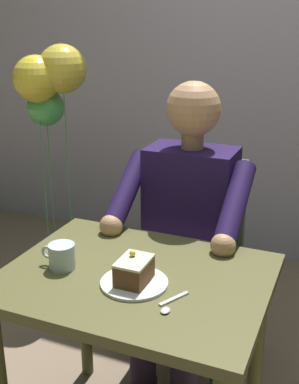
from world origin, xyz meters
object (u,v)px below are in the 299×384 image
object	(u,v)px
dining_table	(136,303)
dessert_spoon	(169,305)
coffee_cup	(61,256)
balloon_display	(50,96)
chair	(196,249)
cake_slice	(134,270)
seated_person	(184,231)

from	to	relation	value
dining_table	dessert_spoon	size ratio (longest dim) A/B	6.09
coffee_cup	balloon_display	world-z (taller)	balloon_display
balloon_display	chair	bearing A→B (deg)	163.43
cake_slice	chair	bearing A→B (deg)	-88.21
chair	coffee_cup	distance (m)	0.79
seated_person	dining_table	bearing A→B (deg)	90.00
cake_slice	dining_table	bearing A→B (deg)	-69.26
dining_table	seated_person	distance (m)	0.49
cake_slice	dessert_spoon	world-z (taller)	cake_slice
dining_table	coffee_cup	size ratio (longest dim) A/B	6.96
cake_slice	seated_person	bearing A→B (deg)	-87.64
chair	balloon_display	world-z (taller)	balloon_display
cake_slice	balloon_display	size ratio (longest dim) A/B	0.09
cake_slice	coffee_cup	xyz separation A→B (m)	(0.26, -0.01, -0.00)
chair	seated_person	distance (m)	0.23
dining_table	cake_slice	size ratio (longest dim) A/B	6.89
chair	seated_person	bearing A→B (deg)	90.00
seated_person	coffee_cup	distance (m)	0.59
coffee_cup	seated_person	bearing A→B (deg)	-114.39
coffee_cup	balloon_display	xyz separation A→B (m)	(0.67, -0.98, 0.35)
chair	cake_slice	bearing A→B (deg)	91.79
coffee_cup	balloon_display	size ratio (longest dim) A/B	0.09
chair	dessert_spoon	distance (m)	0.83
dining_table	balloon_display	xyz separation A→B (m)	(0.91, -0.92, 0.50)
chair	dessert_spoon	bearing A→B (deg)	101.98
coffee_cup	dessert_spoon	xyz separation A→B (m)	(-0.41, 0.08, -0.04)
chair	dining_table	bearing A→B (deg)	90.00
dining_table	seated_person	world-z (taller)	seated_person
dining_table	coffee_cup	distance (m)	0.29
chair	coffee_cup	world-z (taller)	chair
coffee_cup	chair	bearing A→B (deg)	-108.95
coffee_cup	dining_table	bearing A→B (deg)	-167.58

